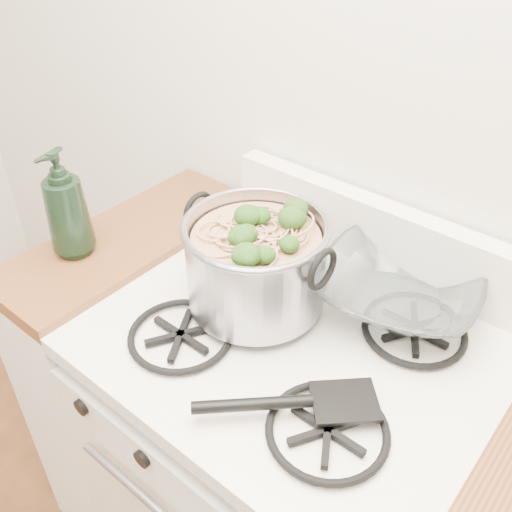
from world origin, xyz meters
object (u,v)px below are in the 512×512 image
(gas_range, at_px, (288,474))
(glass_bowl, at_px, (397,296))
(bottle, at_px, (65,204))
(stock_pot, at_px, (256,263))
(spatula, at_px, (345,399))

(gas_range, bearing_deg, glass_bowl, 60.57)
(gas_range, distance_m, bottle, 0.82)
(gas_range, bearing_deg, bottle, -168.16)
(glass_bowl, distance_m, bottle, 0.73)
(stock_pot, bearing_deg, bottle, -162.77)
(stock_pot, distance_m, bottle, 0.45)
(gas_range, xyz_separation_m, glass_bowl, (0.11, 0.19, 0.50))
(spatula, distance_m, bottle, 0.72)
(gas_range, bearing_deg, spatula, -28.66)
(stock_pot, bearing_deg, gas_range, -8.79)
(spatula, height_order, glass_bowl, glass_bowl)
(gas_range, xyz_separation_m, stock_pot, (-0.12, 0.02, 0.58))
(stock_pot, xyz_separation_m, glass_bowl, (0.23, 0.17, -0.08))
(spatula, xyz_separation_m, bottle, (-0.71, -0.02, 0.11))
(spatula, relative_size, bottle, 1.23)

